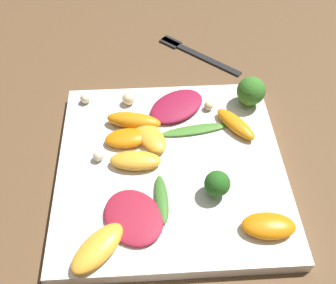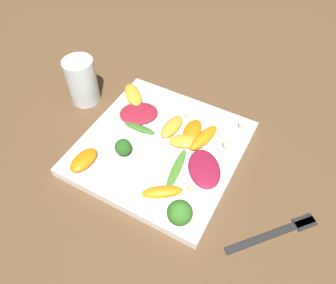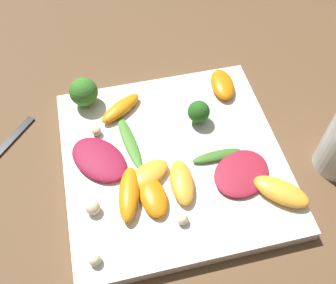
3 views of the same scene
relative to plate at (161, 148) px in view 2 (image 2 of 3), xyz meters
name	(u,v)px [view 2 (image 2 of 3)]	position (x,y,z in m)	size (l,w,h in m)	color
ground_plane	(161,151)	(0.00, 0.00, -0.01)	(2.40, 2.40, 0.00)	brown
plate	(161,148)	(0.00, 0.00, 0.00)	(0.29, 0.29, 0.02)	white
drinking_glass	(82,81)	(-0.05, -0.22, 0.04)	(0.06, 0.06, 0.10)	silver
fork	(282,231)	(0.05, 0.25, -0.01)	(0.13, 0.12, 0.01)	#262628
radicchio_leaf_0	(204,169)	(0.01, 0.10, 0.02)	(0.10, 0.09, 0.01)	maroon
radicchio_leaf_1	(139,113)	(-0.05, -0.08, 0.01)	(0.10, 0.10, 0.01)	maroon
orange_segment_0	(133,95)	(-0.09, -0.12, 0.02)	(0.07, 0.07, 0.02)	#FCAD33
orange_segment_1	(185,141)	(-0.02, 0.04, 0.02)	(0.06, 0.07, 0.02)	#FCAD33
orange_segment_2	(84,160)	(0.10, -0.10, 0.02)	(0.06, 0.04, 0.02)	orange
orange_segment_3	(162,192)	(0.09, 0.06, 0.02)	(0.06, 0.07, 0.02)	orange
orange_segment_4	(174,127)	(-0.04, 0.00, 0.02)	(0.07, 0.03, 0.02)	#FCAD33
orange_segment_5	(192,130)	(-0.06, 0.04, 0.02)	(0.06, 0.04, 0.02)	orange
orange_segment_6	(204,138)	(-0.05, 0.07, 0.02)	(0.08, 0.04, 0.02)	orange
broccoli_floret_0	(180,213)	(0.12, 0.10, 0.03)	(0.04, 0.04, 0.04)	#7A9E51
broccoli_floret_1	(123,147)	(0.05, -0.05, 0.03)	(0.03, 0.03, 0.04)	#84AD5B
arugula_sprig_0	(177,169)	(0.04, 0.05, 0.01)	(0.09, 0.03, 0.01)	#47842D
arugula_sprig_1	(140,128)	(-0.01, -0.06, 0.01)	(0.02, 0.07, 0.01)	#3D7528
macadamia_nut_0	(242,124)	(-0.12, 0.12, 0.02)	(0.01, 0.01, 0.01)	beige
macadamia_nut_1	(228,144)	(-0.05, 0.11, 0.02)	(0.02, 0.02, 0.02)	beige
macadamia_nut_2	(192,187)	(0.06, 0.09, 0.02)	(0.01, 0.01, 0.01)	beige
macadamia_nut_3	(188,114)	(-0.09, 0.01, 0.02)	(0.01, 0.01, 0.01)	beige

